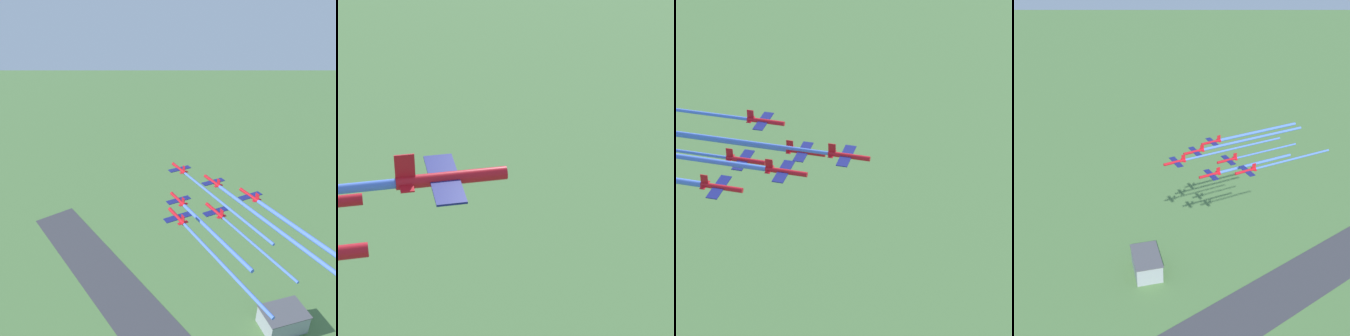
{
  "view_description": "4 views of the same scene",
  "coord_description": "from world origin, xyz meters",
  "views": [
    {
      "loc": [
        -24.12,
        -96.62,
        173.59
      ],
      "look_at": [
        7.72,
        15.13,
        116.37
      ],
      "focal_mm": 35.0,
      "sensor_mm": 36.0,
      "label": 1
    },
    {
      "loc": [
        69.92,
        15.01,
        149.59
      ],
      "look_at": [
        8.99,
        15.5,
        117.78
      ],
      "focal_mm": 85.0,
      "sensor_mm": 36.0,
      "label": 2
    },
    {
      "loc": [
        144.43,
        74.56,
        211.2
      ],
      "look_at": [
        8.42,
        8.48,
        112.58
      ],
      "focal_mm": 85.0,
      "sensor_mm": 36.0,
      "label": 3
    },
    {
      "loc": [
        -148.11,
        46.8,
        210.0
      ],
      "look_at": [
        6.24,
        9.0,
        117.54
      ],
      "focal_mm": 50.0,
      "sensor_mm": 36.0,
      "label": 4
    }
  ],
  "objects": [
    {
      "name": "jet_0",
      "position": [
        10.94,
        10.54,
        117.87
      ],
      "size": [
        9.15,
        9.49,
        3.18
      ],
      "rotation": [
        0.0,
        0.0,
        0.2
      ],
      "color": "red"
    }
  ]
}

